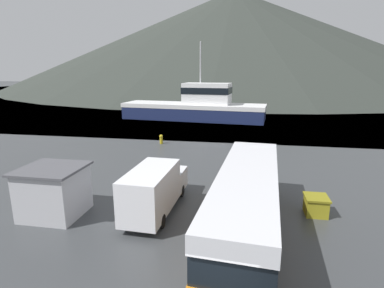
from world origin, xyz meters
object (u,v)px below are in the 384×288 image
Objects in this scene: tour_bus at (247,200)px; small_boat at (272,108)px; delivery_van at (155,188)px; storage_bin at (316,205)px; dock_kiosk at (54,191)px; fishing_boat at (196,106)px.

tour_bus is 47.25m from small_boat.
delivery_van is 4.94× the size of storage_bin.
dock_kiosk is at bearing -177.17° from tour_bus.
small_boat is at bearing 72.28° from dock_kiosk.
delivery_van is 5.27m from dock_kiosk.
dock_kiosk is (-9.93, 0.31, -0.43)m from tour_bus.
storage_bin is 0.18× the size of small_boat.
dock_kiosk reaches higher than storage_bin.
tour_bus is 3.75× the size of dock_kiosk.
dock_kiosk is (-13.59, -2.41, 0.80)m from storage_bin.
fishing_boat is at bearing 107.69° from tour_bus.
fishing_boat is (-7.78, 33.52, 0.33)m from tour_bus.
fishing_boat is 7.32× the size of dock_kiosk.
delivery_van is at bearing -168.58° from fishing_boat.
storage_bin is at bearing 41.30° from tour_bus.
dock_kiosk is at bearing -177.58° from fishing_boat.
delivery_van reaches higher than storage_bin.
delivery_van reaches higher than small_boat.
small_boat is (14.91, 46.65, -0.83)m from dock_kiosk.
dock_kiosk is 48.99m from small_boat.
tour_bus is 1.84× the size of delivery_van.
fishing_boat is at bearing 97.66° from delivery_van.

